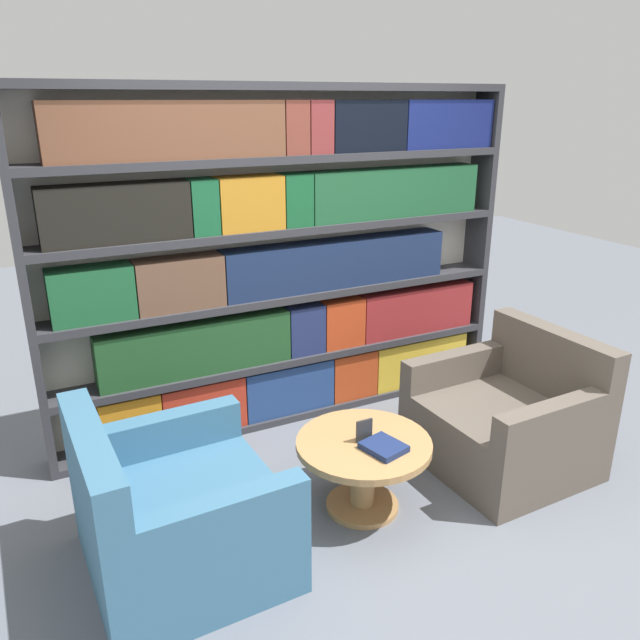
% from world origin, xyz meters
% --- Properties ---
extents(ground_plane, '(14.00, 14.00, 0.00)m').
position_xyz_m(ground_plane, '(0.00, 0.00, 0.00)').
color(ground_plane, slate).
extents(bookshelf, '(3.29, 0.30, 2.28)m').
position_xyz_m(bookshelf, '(0.01, 1.46, 1.12)').
color(bookshelf, silver).
rests_on(bookshelf, ground_plane).
extents(armchair_left, '(0.93, 0.98, 0.84)m').
position_xyz_m(armchair_left, '(-1.14, 0.24, 0.28)').
color(armchair_left, '#386684').
rests_on(armchair_left, ground_plane).
extents(armchair_right, '(0.92, 0.97, 0.84)m').
position_xyz_m(armchair_right, '(0.95, 0.24, 0.28)').
color(armchair_right, brown).
rests_on(armchair_right, ground_plane).
extents(coffee_table, '(0.74, 0.74, 0.43)m').
position_xyz_m(coffee_table, '(-0.09, 0.23, 0.31)').
color(coffee_table, '#AD7F4C').
rests_on(coffee_table, ground_plane).
extents(table_sign, '(0.10, 0.06, 0.13)m').
position_xyz_m(table_sign, '(-0.09, 0.23, 0.48)').
color(table_sign, black).
rests_on(table_sign, coffee_table).
extents(stray_book, '(0.23, 0.25, 0.03)m').
position_xyz_m(stray_book, '(-0.05, 0.10, 0.45)').
color(stray_book, navy).
rests_on(stray_book, coffee_table).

